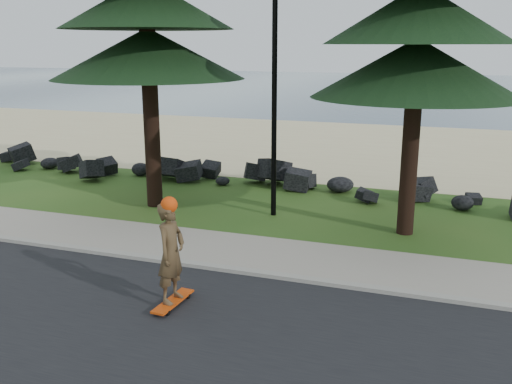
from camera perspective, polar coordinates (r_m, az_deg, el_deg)
ground at (r=12.62m, az=-2.64°, el=-6.30°), size 160.00×160.00×0.00m
road at (r=9.00m, az=-13.72°, el=-15.79°), size 160.00×7.00×0.02m
kerb at (r=11.83m, az=-4.27°, el=-7.53°), size 160.00×0.20×0.10m
sidewalk at (r=12.78m, az=-2.31°, el=-5.83°), size 160.00×2.00×0.08m
beach_sand at (r=26.20m, az=9.21°, el=4.57°), size 160.00×15.00×0.01m
ocean at (r=62.25m, az=15.28°, el=10.00°), size 160.00×58.00×0.01m
seawall_boulders at (r=17.69m, az=4.08°, el=-0.15°), size 60.00×2.40×1.10m
lamp_post at (r=14.81m, az=1.88°, el=13.20°), size 0.25×0.14×8.14m
skateboarder at (r=9.98m, az=-8.49°, el=-6.07°), size 0.46×1.08×1.99m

